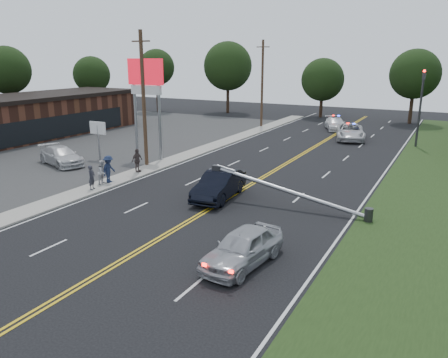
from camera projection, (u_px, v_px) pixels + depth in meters
The scene contains 26 objects.
ground at pixel (144, 248), 19.26m from camera, with size 120.00×120.00×0.00m, color black.
parking_lot at pixel (30, 156), 36.86m from camera, with size 25.00×60.00×0.01m, color #2D2D2D.
sidewalk at pixel (138, 172), 31.55m from camera, with size 1.80×70.00×0.12m, color gray.
centerline_yellow at pixel (243, 189), 27.74m from camera, with size 0.36×80.00×0.00m, color gold.
pharmacy_building at pixel (7, 119), 43.30m from camera, with size 8.40×30.40×4.30m.
pylon_sign at pixel (146, 85), 34.30m from camera, with size 3.20×0.35×8.00m.
small_sign at pixel (98, 131), 35.19m from camera, with size 1.60×0.14×3.10m.
traffic_signal at pixel (421, 101), 39.78m from camera, with size 0.28×0.41×7.05m.
fallen_streetlight at pixel (296, 193), 23.89m from camera, with size 9.36×0.44×1.91m.
utility_pole_mid at pixel (144, 99), 32.25m from camera, with size 1.60×0.28×10.00m.
utility_pole_far at pixel (262, 84), 50.91m from camera, with size 1.60×0.28×10.00m.
tree_2 at pixel (7, 70), 52.06m from camera, with size 5.64×5.64×9.41m.
tree_3 at pixel (92, 75), 60.38m from camera, with size 5.03×5.03×8.22m.
tree_4 at pixel (157, 67), 65.37m from camera, with size 5.36×5.36×9.27m.
tree_5 at pixel (228, 66), 63.62m from camera, with size 7.03×7.03×10.31m.
tree_6 at pixel (323, 80), 59.31m from camera, with size 5.75×5.75×7.99m.
tree_7 at pixel (415, 74), 53.37m from camera, with size 6.04×6.04×9.10m.
crashed_sedan at pixel (219, 185), 25.82m from camera, with size 1.71×4.91×1.62m, color black.
waiting_sedan at pixel (243, 247), 17.52m from camera, with size 1.76×4.38×1.49m, color #A9ABB1.
parked_car at pixel (61, 156), 33.86m from camera, with size 1.98×4.86×1.41m, color silver.
emergency_a at pixel (350, 132), 44.11m from camera, with size 2.65×5.75×1.60m, color silver.
emergency_b at pixel (335, 124), 50.00m from camera, with size 2.00×4.92×1.43m, color silver.
bystander_a at pixel (92, 177), 27.14m from camera, with size 0.56×0.37×1.54m, color #292931.
bystander_b at pixel (103, 172), 28.33m from camera, with size 0.76×0.59×1.57m, color #ACACB1.
bystander_c at pixel (109, 169), 28.61m from camera, with size 1.17×0.67×1.80m, color #1B2543.
bystander_d at pixel (137, 160), 31.27m from camera, with size 1.00×0.41×1.70m, color #504240.
Camera 1 is at (11.50, -13.94, 8.14)m, focal length 35.00 mm.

